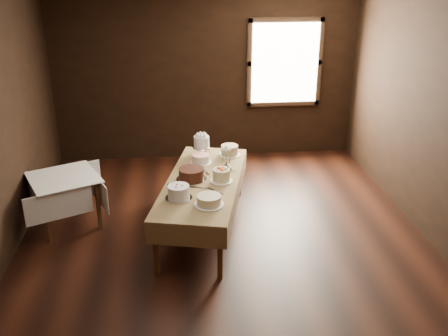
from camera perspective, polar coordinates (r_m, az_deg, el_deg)
floor at (r=6.10m, az=0.20°, el=-8.96°), size 5.00×6.00×0.01m
ceiling at (r=5.18m, az=0.24°, el=18.22°), size 5.00×6.00×0.01m
wall_back at (r=8.36m, az=-2.05°, el=10.44°), size 5.00×0.02×2.80m
wall_front at (r=2.88m, az=7.00°, el=-17.06°), size 5.00×0.02×2.80m
wall_right at (r=6.26m, az=23.68°, el=4.02°), size 0.02×6.00×2.80m
window at (r=8.45m, az=6.98°, el=11.81°), size 1.10×0.05×1.30m
display_table at (r=6.18m, az=-2.40°, el=-1.81°), size 1.36×2.37×0.69m
side_table at (r=6.62m, az=-17.81°, el=-1.58°), size 1.07×1.07×0.68m
cake_meringue at (r=6.92m, az=-2.57°, el=2.55°), size 0.30×0.30×0.27m
cake_speckled at (r=6.90m, az=0.64°, el=2.01°), size 0.33×0.33×0.14m
cake_lattice at (r=6.65m, az=-2.68°, el=1.00°), size 0.29×0.29×0.11m
cake_chocolate at (r=6.15m, az=-3.75°, el=-0.73°), size 0.38×0.38×0.15m
cake_flowers at (r=6.09m, az=-0.30°, el=-0.87°), size 0.28×0.28×0.16m
cake_swirl at (r=5.69m, az=-5.20°, el=-2.80°), size 0.31×0.31×0.16m
cake_cream at (r=5.53m, az=-1.73°, el=-3.75°), size 0.33×0.33×0.12m
cake_server_a at (r=5.95m, az=-2.58°, el=-2.28°), size 0.24×0.10×0.01m
cake_server_b at (r=5.84m, az=-0.63°, el=-2.79°), size 0.18×0.20×0.01m
cake_server_c at (r=6.43m, az=-2.26°, el=-0.23°), size 0.09×0.24×0.01m
cake_server_d at (r=6.38m, az=0.63°, el=-0.42°), size 0.24×0.07×0.01m
cake_server_e at (r=5.97m, az=-5.28°, el=-2.25°), size 0.20×0.18×0.01m
flower_vase at (r=6.33m, az=0.27°, el=0.05°), size 0.19×0.19×0.14m
flower_bouquet at (r=6.26m, az=0.28°, el=1.66°), size 0.14×0.14×0.20m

